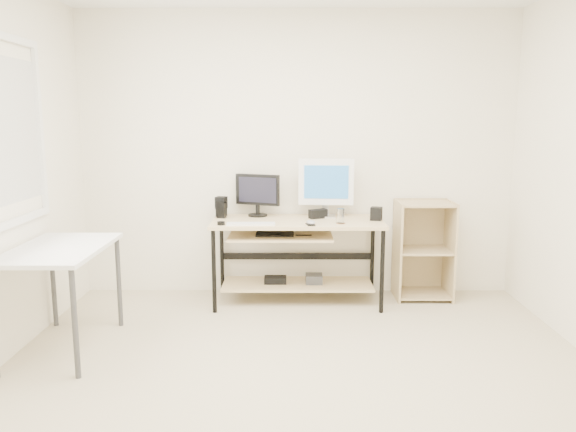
% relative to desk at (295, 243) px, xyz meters
% --- Properties ---
extents(room, '(4.01, 4.01, 2.62)m').
position_rel_desk_xyz_m(room, '(-0.11, -1.62, 0.78)').
color(room, beige).
rests_on(room, ground).
extents(desk, '(1.50, 0.65, 0.75)m').
position_rel_desk_xyz_m(desk, '(0.00, 0.00, 0.00)').
color(desk, beige).
rests_on(desk, ground).
extents(side_table, '(0.60, 1.00, 0.75)m').
position_rel_desk_xyz_m(side_table, '(-1.65, -1.06, 0.13)').
color(side_table, white).
rests_on(side_table, ground).
extents(shelf_unit, '(0.50, 0.40, 0.90)m').
position_rel_desk_xyz_m(shelf_unit, '(1.18, 0.16, -0.09)').
color(shelf_unit, tan).
rests_on(shelf_unit, ground).
extents(black_monitor, '(0.41, 0.19, 0.38)m').
position_rel_desk_xyz_m(black_monitor, '(-0.34, 0.20, 0.43)').
color(black_monitor, black).
rests_on(black_monitor, desk).
extents(white_imac, '(0.50, 0.16, 0.53)m').
position_rel_desk_xyz_m(white_imac, '(0.28, 0.16, 0.52)').
color(white_imac, silver).
rests_on(white_imac, desk).
extents(keyboard, '(0.41, 0.13, 0.01)m').
position_rel_desk_xyz_m(keyboard, '(-0.37, -0.22, 0.22)').
color(keyboard, white).
rests_on(keyboard, desk).
extents(mouse, '(0.11, 0.13, 0.04)m').
position_rel_desk_xyz_m(mouse, '(0.13, -0.22, 0.23)').
color(mouse, '#A8A8AD').
rests_on(mouse, desk).
extents(center_speaker, '(0.18, 0.13, 0.08)m').
position_rel_desk_xyz_m(center_speaker, '(0.21, 0.09, 0.25)').
color(center_speaker, black).
rests_on(center_speaker, desk).
extents(speaker_left, '(0.11, 0.11, 0.18)m').
position_rel_desk_xyz_m(speaker_left, '(-0.67, 0.19, 0.31)').
color(speaker_left, black).
rests_on(speaker_left, desk).
extents(speaker_right, '(0.12, 0.12, 0.12)m').
position_rel_desk_xyz_m(speaker_right, '(0.72, -0.00, 0.27)').
color(speaker_right, black).
rests_on(speaker_right, desk).
extents(audio_controller, '(0.09, 0.07, 0.15)m').
position_rel_desk_xyz_m(audio_controller, '(-0.66, 0.10, 0.29)').
color(audio_controller, black).
rests_on(audio_controller, desk).
extents(volume_puck, '(0.08, 0.08, 0.03)m').
position_rel_desk_xyz_m(volume_puck, '(-0.62, -0.23, 0.23)').
color(volume_puck, black).
rests_on(volume_puck, desk).
extents(smartphone, '(0.08, 0.12, 0.01)m').
position_rel_desk_xyz_m(smartphone, '(0.13, -0.23, 0.22)').
color(smartphone, black).
rests_on(smartphone, desk).
extents(coaster, '(0.08, 0.08, 0.01)m').
position_rel_desk_xyz_m(coaster, '(0.39, -0.17, 0.21)').
color(coaster, '#976844').
rests_on(coaster, desk).
extents(drinking_glass, '(0.06, 0.06, 0.12)m').
position_rel_desk_xyz_m(drinking_glass, '(0.39, -0.17, 0.28)').
color(drinking_glass, white).
rests_on(drinking_glass, coaster).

